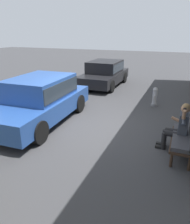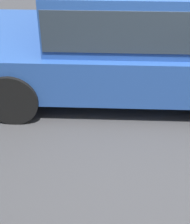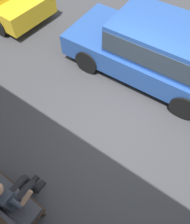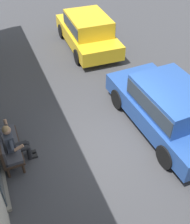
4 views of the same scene
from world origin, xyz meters
The scene contains 2 objects.
ground_plane centered at (0.00, 0.00, 0.00)m, with size 60.00×60.00×0.00m, color #38383A.
parked_car_mid centered at (0.17, -1.83, 0.84)m, with size 4.49×2.10×1.53m.
Camera 2 is at (0.28, 2.60, 2.62)m, focal length 55.00 mm.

